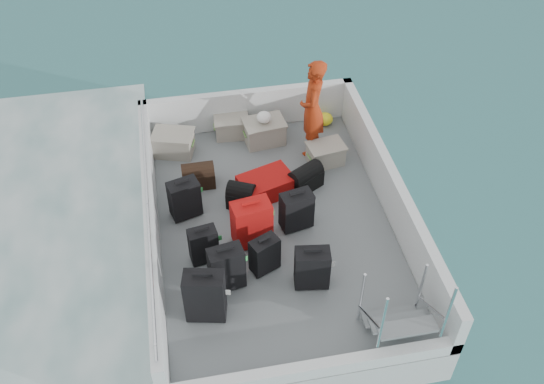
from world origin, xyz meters
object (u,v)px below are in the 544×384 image
Objects in this scene: suitcase_0 at (205,297)px; suitcase_4 at (265,255)px; crate_0 at (174,144)px; suitcase_3 at (227,269)px; suitcase_5 at (252,224)px; suitcase_7 at (296,211)px; crate_3 at (326,155)px; passenger at (312,108)px; suitcase_6 at (312,268)px; suitcase_2 at (185,199)px; suitcase_1 at (203,246)px; crate_1 at (232,127)px; suitcase_8 at (266,185)px; crate_2 at (264,132)px.

suitcase_0 is 1.04m from suitcase_4.
suitcase_3 is at bearing -80.20° from crate_0.
suitcase_5 is (0.76, 1.12, -0.02)m from suitcase_0.
crate_3 is (0.77, 1.30, -0.15)m from suitcase_7.
passenger reaches higher than suitcase_4.
crate_3 is (0.79, 2.35, -0.15)m from suitcase_6.
suitcase_6 is (1.51, -1.59, -0.00)m from suitcase_2.
crate_0 is at bearing -82.79° from passenger.
crate_3 is (2.38, -0.70, -0.02)m from crate_0.
suitcase_7 is 2.57m from crate_0.
suitcase_7 is at bearing -4.20° from passenger.
suitcase_1 is 2.72m from crate_3.
suitcase_2 is 1.00× the size of suitcase_7.
crate_0 is 1.03m from crate_1.
suitcase_3 is at bearing 174.01° from suitcase_4.
crate_0 is (-1.31, 1.22, 0.03)m from suitcase_8.
crate_1 is at bearing 65.09° from suitcase_1.
suitcase_7 is 0.38× the size of passenger.
crate_2 is (0.51, -0.27, 0.03)m from crate_1.
suitcase_2 is 0.79× the size of suitcase_8.
suitcase_1 is at bearing 97.61° from suitcase_0.
suitcase_5 is 1.14× the size of crate_2.
suitcase_5 reaches higher than suitcase_1.
suitcase_7 is at bearing -51.13° from crate_0.
crate_1 is at bearing 108.16° from suitcase_6.
suitcase_8 is 1.29× the size of crate_0.
crate_1 is (0.82, 3.58, -0.22)m from suitcase_0.
suitcase_2 is (-0.11, 1.83, -0.07)m from suitcase_0.
crate_0 is (-0.50, 2.87, -0.16)m from suitcase_3.
suitcase_3 is at bearing -153.26° from suitcase_7.
suitcase_5 is (0.44, 0.70, 0.02)m from suitcase_3.
suitcase_1 reaches higher than suitcase_8.
suitcase_7 is 2.02m from crate_2.
suitcase_4 reaches higher than crate_1.
passenger is (1.72, 2.54, 0.49)m from suitcase_3.
crate_3 is at bearing 61.60° from suitcase_0.
suitcase_2 reaches higher than suitcase_4.
crate_1 is 1.70m from crate_3.
suitcase_6 is at bearing -79.98° from crate_1.
suitcase_8 is (0.37, 0.95, -0.21)m from suitcase_5.
suitcase_0 is 0.92m from suitcase_1.
crate_2 is at bearing 0.56° from crate_0.
suitcase_5 is 2.07m from crate_3.
suitcase_4 is 0.54m from suitcase_5.
suitcase_2 is at bearing 83.37° from suitcase_8.
suitcase_6 is 2.84m from passenger.
suitcase_1 is 0.93× the size of crate_0.
suitcase_6 is at bearing 21.65° from suitcase_0.
passenger is at bearing 46.26° from suitcase_3.
suitcase_4 is 1.04× the size of crate_3.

